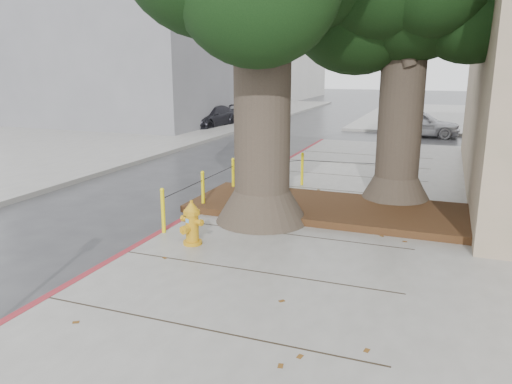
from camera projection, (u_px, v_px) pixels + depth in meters
ground at (224, 275)px, 8.56m from camera, size 140.00×140.00×0.00m
sidewalk_far at (489, 118)px, 33.64m from camera, size 16.00×20.00×0.15m
sidewalk_opposite at (33, 144)px, 22.43m from camera, size 14.00×60.00×0.15m
curb_red at (190, 218)px, 11.50m from camera, size 0.14×26.00×0.16m
planter_bed at (327, 208)px, 11.73m from camera, size 6.40×2.60×0.16m
building_far_grey at (152, 25)px, 32.19m from camera, size 12.00×16.00×12.00m
building_far_white at (252, 27)px, 53.34m from camera, size 12.00×18.00×15.00m
bollard_ring at (264, 180)px, 12.66m from camera, size 3.79×5.39×0.95m
fire_hydrant at (192, 223)px, 9.49m from camera, size 0.46×0.45×0.87m
car_silver at (419, 123)px, 25.09m from camera, size 3.88×1.57×1.32m
car_dark at (210, 117)px, 28.63m from camera, size 2.19×4.45×1.24m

